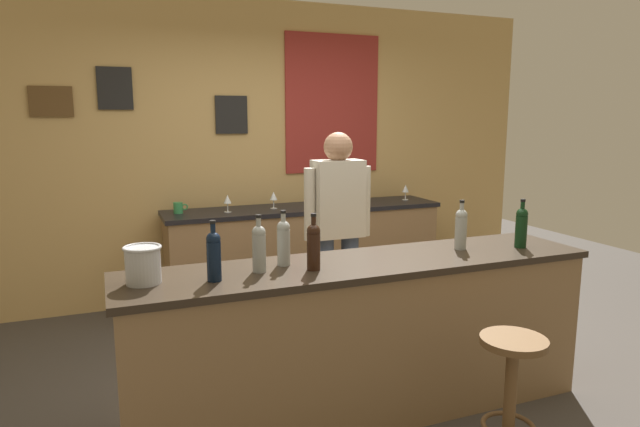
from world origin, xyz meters
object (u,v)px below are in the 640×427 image
Objects in this scene: wine_bottle_a at (214,254)px; wine_glass_b at (274,197)px; wine_bottle_b at (259,247)px; wine_bottle_f at (521,226)px; wine_glass_a at (227,200)px; bartender at (338,226)px; coffee_mug at (179,208)px; wine_glass_d at (406,189)px; wine_bottle_d at (314,245)px; wine_glass_c at (353,193)px; wine_bottle_e at (461,227)px; bar_stool at (511,381)px; ice_bucket at (143,264)px; wine_bottle_c at (284,241)px.

wine_glass_b is at bearing 65.68° from wine_bottle_a.
wine_bottle_f is (1.67, -0.07, 0.00)m from wine_bottle_b.
bartender is at bearing -62.44° from wine_glass_a.
wine_glass_b is 1.24× the size of coffee_mug.
bartender reaches higher than wine_glass_d.
wine_glass_a is 1.82m from wine_glass_d.
wine_glass_c is (1.19, 2.02, -0.05)m from wine_bottle_d.
wine_bottle_a is at bearing -176.14° from wine_bottle_e.
wine_bottle_a reaches higher than coffee_mug.
bar_stool is at bearing -82.95° from bartender.
bartender is 1.24m from wine_glass_a.
wine_glass_a is at bearing 75.89° from wine_bottle_a.
bartender is 2.38× the size of bar_stool.
wine_bottle_b is at bearing -109.02° from wine_glass_b.
bar_stool is at bearing -98.79° from wine_glass_c.
bar_stool is 1.19m from wine_bottle_d.
wine_glass_b is at bearing 173.81° from wine_glass_c.
wine_bottle_e is 2.21m from wine_glass_a.
ice_bucket is 1.50× the size of coffee_mug.
bartender is at bearing 117.30° from wine_bottle_e.
wine_bottle_c is at bearing 5.09° from ice_bucket.
wine_bottle_a is 0.34m from ice_bucket.
wine_bottle_c is at bearing 128.27° from wine_bottle_d.
wine_bottle_d is at bearing -120.20° from bartender.
wine_glass_b is 1.00× the size of wine_glass_c.
wine_glass_a is at bearing 117.56° from bartender.
wine_bottle_c is at bearing 26.40° from wine_bottle_b.
wine_bottle_c reaches higher than wine_glass_d.
wine_bottle_c is 1.97× the size of wine_glass_d.
bartender is 8.61× the size of ice_bucket.
wine_bottle_f is at bearing -84.34° from wine_glass_c.
bartender reaches higher than wine_bottle_e.
bar_stool is at bearing -107.28° from wine_bottle_e.
wine_glass_a is (0.11, 1.92, -0.05)m from wine_bottle_c.
ice_bucket is at bearing -148.17° from bartender.
wine_glass_d is at bearing -1.39° from coffee_mug.
wine_glass_d is 2.23m from coffee_mug.
wine_bottle_d and wine_bottle_f have the same top height.
wine_bottle_b is 2.15m from wine_glass_b.
wine_glass_c reaches higher than coffee_mug.
ice_bucket is (-1.42, -0.88, 0.08)m from bartender.
wine_bottle_b is 1.97× the size of wine_glass_d.
wine_bottle_c is 1.51m from wine_bottle_f.
wine_bottle_e reaches higher than wine_glass_d.
wine_bottle_b and wine_bottle_e have the same top height.
wine_bottle_b reaches higher than wine_glass_d.
coffee_mug is at bearing 129.72° from wine_bottle_f.
wine_bottle_e is at bearing -2.47° from wine_bottle_c.
wine_bottle_b and wine_bottle_c have the same top height.
wine_bottle_b is 2.01m from wine_glass_a.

